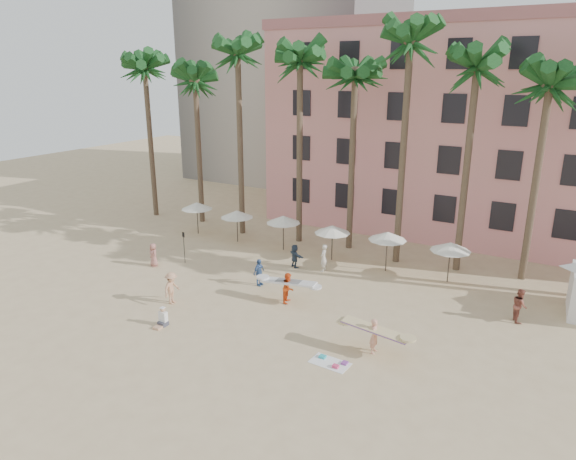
# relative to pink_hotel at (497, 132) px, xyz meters

# --- Properties ---
(ground) EXTENTS (120.00, 120.00, 0.00)m
(ground) POSITION_rel_pink_hotel_xyz_m (-7.00, -26.00, -8.00)
(ground) COLOR #D1B789
(ground) RESTS_ON ground
(pink_hotel) EXTENTS (35.00, 14.00, 16.00)m
(pink_hotel) POSITION_rel_pink_hotel_xyz_m (0.00, 0.00, 0.00)
(pink_hotel) COLOR #D98B84
(pink_hotel) RESTS_ON ground
(palm_row) EXTENTS (44.40, 5.40, 16.30)m
(palm_row) POSITION_rel_pink_hotel_xyz_m (-6.49, -11.00, 4.97)
(palm_row) COLOR brown
(palm_row) RESTS_ON ground
(umbrella_row) EXTENTS (22.50, 2.70, 2.73)m
(umbrella_row) POSITION_rel_pink_hotel_xyz_m (-10.00, -13.50, -5.67)
(umbrella_row) COLOR #332B23
(umbrella_row) RESTS_ON ground
(beach_towel) EXTENTS (1.86, 1.10, 0.14)m
(beach_towel) POSITION_rel_pink_hotel_xyz_m (-2.31, -25.55, -7.97)
(beach_towel) COLOR white
(beach_towel) RESTS_ON ground
(carrier_yellow) EXTENTS (3.20, 0.82, 1.73)m
(carrier_yellow) POSITION_rel_pink_hotel_xyz_m (-0.97, -23.69, -7.02)
(carrier_yellow) COLOR #DF987D
(carrier_yellow) RESTS_ON ground
(carrier_white) EXTENTS (3.34, 1.03, 1.78)m
(carrier_white) POSITION_rel_pink_hotel_xyz_m (-7.23, -20.94, -7.04)
(carrier_white) COLOR #F8541A
(carrier_white) RESTS_ON ground
(beachgoers) EXTENTS (23.44, 9.73, 1.90)m
(beachgoers) POSITION_rel_pink_hotel_xyz_m (-8.57, -19.49, -7.12)
(beachgoers) COLOR tan
(beachgoers) RESTS_ON ground
(paddle) EXTENTS (0.18, 0.04, 2.23)m
(paddle) POSITION_rel_pink_hotel_xyz_m (-16.54, -19.12, -6.59)
(paddle) COLOR black
(paddle) RESTS_ON ground
(seated_man) EXTENTS (0.45, 0.78, 1.02)m
(seated_man) POSITION_rel_pink_hotel_xyz_m (-11.49, -26.72, -7.65)
(seated_man) COLOR #3F3F4C
(seated_man) RESTS_ON ground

